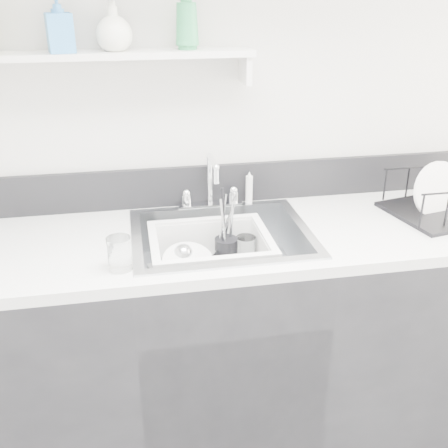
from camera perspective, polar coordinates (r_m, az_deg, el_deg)
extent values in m
cube|color=silver|center=(2.04, -1.84, 12.26)|extent=(3.50, 0.02, 2.60)
cube|color=black|center=(2.14, -0.25, -12.72)|extent=(3.20, 0.62, 0.88)
cube|color=silver|center=(1.90, -0.28, -1.58)|extent=(3.20, 0.62, 0.04)
cube|color=black|center=(2.13, -1.72, 4.32)|extent=(3.20, 0.02, 0.16)
cube|color=silver|center=(2.11, -1.52, 2.09)|extent=(0.26, 0.06, 0.02)
cylinder|color=silver|center=(2.09, -4.10, 2.59)|extent=(0.04, 0.04, 0.05)
cylinder|color=silver|center=(2.12, 1.02, 2.95)|extent=(0.04, 0.04, 0.05)
cylinder|color=silver|center=(2.08, -1.55, 4.70)|extent=(0.02, 0.02, 0.20)
cylinder|color=silver|center=(1.97, -1.23, 6.84)|extent=(0.02, 0.15, 0.02)
cylinder|color=silver|center=(2.12, 2.75, 3.94)|extent=(0.03, 0.03, 0.14)
cube|color=silver|center=(1.92, -12.49, 17.58)|extent=(1.00, 0.16, 0.02)
cube|color=silver|center=(1.97, 2.32, 16.52)|extent=(0.02, 0.14, 0.10)
cylinder|color=white|center=(1.94, -3.61, -5.22)|extent=(0.21, 0.21, 0.01)
cylinder|color=white|center=(1.94, -3.49, -4.81)|extent=(0.20, 0.20, 0.01)
cylinder|color=white|center=(1.92, -3.94, -4.15)|extent=(0.23, 0.22, 0.08)
cylinder|color=black|center=(1.97, 0.24, -3.01)|extent=(0.09, 0.09, 0.11)
cylinder|color=silver|center=(1.94, -0.16, -0.36)|extent=(0.01, 0.05, 0.21)
cylinder|color=silver|center=(1.93, 0.69, -0.81)|extent=(0.02, 0.04, 0.19)
cylinder|color=black|center=(1.93, -0.08, 0.16)|extent=(0.01, 0.06, 0.23)
cylinder|color=white|center=(1.99, 2.36, -2.84)|extent=(0.08, 0.08, 0.11)
cylinder|color=white|center=(1.67, -11.29, -3.15)|extent=(0.09, 0.09, 0.11)
imported|color=white|center=(1.91, 3.16, -5.42)|extent=(0.13, 0.13, 0.03)
imported|color=#3781C3|center=(1.89, -17.52, 20.11)|extent=(0.10, 0.10, 0.18)
imported|color=silver|center=(1.90, -11.94, 20.28)|extent=(0.13, 0.13, 0.16)
imported|color=#2C8F51|center=(1.92, -4.08, 21.55)|extent=(0.11, 0.11, 0.21)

